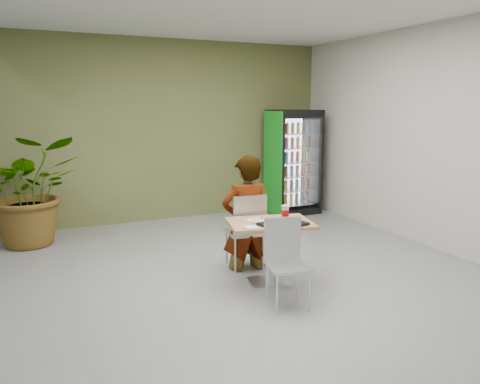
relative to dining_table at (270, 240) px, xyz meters
name	(u,v)px	position (x,y,z in m)	size (l,w,h in m)	color
ground	(254,283)	(-0.15, 0.11, -0.54)	(7.00, 7.00, 0.00)	gray
room_envelope	(254,147)	(-0.15, 0.11, 1.06)	(6.00, 7.00, 3.20)	beige
dining_table	(270,240)	(0.00, 0.00, 0.00)	(1.06, 0.84, 0.75)	#BF7751
chair_far	(247,226)	(-0.02, 0.56, 0.04)	(0.47, 0.48, 0.97)	silver
chair_near	(285,254)	(-0.10, -0.52, -0.01)	(0.47, 0.47, 0.90)	silver
seated_woman	(246,224)	(-0.01, 0.61, 0.04)	(0.65, 0.42, 1.75)	black
pizza_plate	(256,219)	(-0.12, 0.10, 0.23)	(0.31, 0.23, 0.03)	silver
soda_cup	(285,212)	(0.22, 0.04, 0.29)	(0.09, 0.09, 0.16)	silver
napkin_stack	(251,228)	(-0.32, -0.18, 0.22)	(0.13, 0.13, 0.02)	silver
cafeteria_tray	(283,224)	(0.06, -0.20, 0.23)	(0.48, 0.35, 0.03)	black
beverage_fridge	(293,162)	(2.16, 3.09, 0.45)	(0.91, 0.71, 1.97)	black
potted_plant	(30,190)	(-2.46, 2.89, 0.28)	(1.47, 1.27, 1.63)	#376F2C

